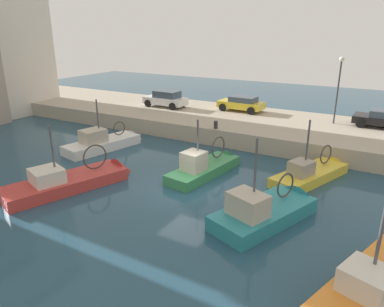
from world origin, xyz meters
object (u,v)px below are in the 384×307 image
(fishing_boat_red, at_px, (74,185))
(quay_streetlamp, at_px, (339,79))
(parked_car_yellow, at_px, (242,103))
(parked_car_white, at_px, (166,99))
(fishing_boat_orange, at_px, (375,294))
(fishing_boat_white, at_px, (107,146))
(mooring_bollard_mid, at_px, (216,125))
(fishing_boat_green, at_px, (207,170))
(fishing_boat_teal, at_px, (269,216))
(fishing_boat_yellow, at_px, (313,177))

(fishing_boat_red, height_order, quay_streetlamp, quay_streetlamp)
(parked_car_yellow, xyz_separation_m, parked_car_white, (-1.76, 6.56, 0.07))
(fishing_boat_orange, bearing_deg, quay_streetlamp, 13.65)
(fishing_boat_white, xyz_separation_m, fishing_boat_red, (-5.76, -2.96, -0.03))
(parked_car_yellow, bearing_deg, quay_streetlamp, -94.36)
(mooring_bollard_mid, bearing_deg, fishing_boat_green, -159.05)
(fishing_boat_teal, distance_m, mooring_bollard_mid, 10.79)
(fishing_boat_teal, relative_size, quay_streetlamp, 1.26)
(parked_car_yellow, bearing_deg, fishing_boat_yellow, -138.33)
(fishing_boat_teal, xyz_separation_m, fishing_boat_red, (-1.81, 10.00, -0.03))
(fishing_boat_green, distance_m, mooring_bollard_mid, 5.52)
(fishing_boat_yellow, xyz_separation_m, fishing_boat_green, (-2.20, 5.51, 0.05))
(mooring_bollard_mid, xyz_separation_m, quay_streetlamp, (5.65, -6.98, 2.98))
(fishing_boat_teal, relative_size, fishing_boat_green, 1.00)
(fishing_boat_orange, xyz_separation_m, quay_streetlamp, (17.13, 4.16, 4.35))
(fishing_boat_yellow, relative_size, fishing_boat_red, 0.85)
(fishing_boat_yellow, height_order, fishing_boat_green, fishing_boat_yellow)
(fishing_boat_red, relative_size, parked_car_white, 1.83)
(fishing_boat_orange, bearing_deg, fishing_boat_teal, 54.80)
(fishing_boat_yellow, distance_m, mooring_bollard_mid, 8.05)
(fishing_boat_teal, relative_size, parked_car_white, 1.54)
(fishing_boat_red, distance_m, quay_streetlamp, 19.35)
(fishing_boat_teal, relative_size, fishing_boat_red, 0.84)
(fishing_boat_white, relative_size, parked_car_white, 1.60)
(fishing_boat_orange, height_order, fishing_boat_red, fishing_boat_orange)
(fishing_boat_orange, bearing_deg, fishing_boat_white, 67.86)
(fishing_boat_orange, distance_m, fishing_boat_white, 18.79)
(fishing_boat_teal, distance_m, parked_car_white, 18.97)
(fishing_boat_teal, relative_size, fishing_boat_orange, 0.89)
(fishing_boat_red, bearing_deg, fishing_boat_teal, -79.74)
(quay_streetlamp, bearing_deg, fishing_boat_yellow, -177.01)
(parked_car_white, bearing_deg, parked_car_yellow, -74.98)
(fishing_boat_yellow, distance_m, fishing_boat_red, 13.01)
(fishing_boat_teal, bearing_deg, fishing_boat_green, 55.01)
(fishing_boat_green, bearing_deg, mooring_bollard_mid, 20.95)
(parked_car_yellow, distance_m, parked_car_white, 6.79)
(fishing_boat_white, height_order, fishing_boat_green, fishing_boat_white)
(parked_car_yellow, bearing_deg, fishing_boat_green, -167.31)
(fishing_boat_red, bearing_deg, mooring_bollard_mid, -18.02)
(fishing_boat_teal, xyz_separation_m, quay_streetlamp, (14.00, -0.28, 4.32))
(fishing_boat_orange, distance_m, mooring_bollard_mid, 16.06)
(parked_car_yellow, height_order, quay_streetlamp, quay_streetlamp)
(fishing_boat_white, xyz_separation_m, quay_streetlamp, (10.05, -13.24, 4.31))
(mooring_bollard_mid, distance_m, quay_streetlamp, 9.46)
(fishing_boat_yellow, height_order, parked_car_white, fishing_boat_yellow)
(fishing_boat_white, xyz_separation_m, fishing_boat_green, (-0.60, -8.18, 0.01))
(fishing_boat_red, height_order, fishing_boat_green, fishing_boat_red)
(fishing_boat_red, relative_size, parked_car_yellow, 1.84)
(fishing_boat_yellow, height_order, fishing_boat_white, fishing_boat_white)
(fishing_boat_yellow, xyz_separation_m, fishing_boat_red, (-7.36, 10.73, 0.01))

